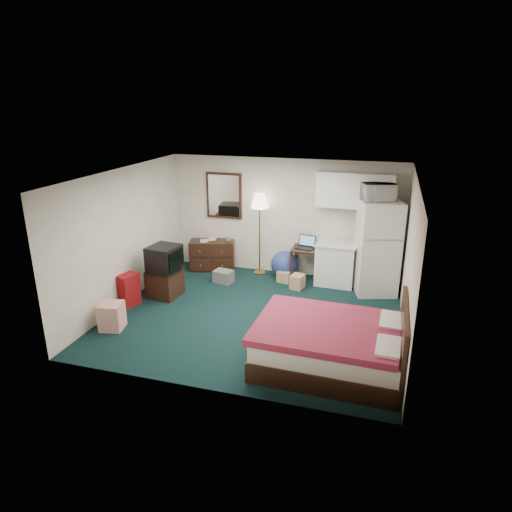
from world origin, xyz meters
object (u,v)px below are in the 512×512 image
(floor_lamp, at_px, (260,234))
(bed, at_px, (329,346))
(dresser, at_px, (212,255))
(kitchen_counter, at_px, (336,264))
(suitcase, at_px, (129,290))
(desk, at_px, (305,264))
(fridge, at_px, (377,248))
(tv_stand, at_px, (165,283))

(floor_lamp, relative_size, bed, 0.88)
(dresser, xyz_separation_m, bed, (3.05, -3.20, -0.01))
(bed, bearing_deg, floor_lamp, 122.85)
(kitchen_counter, relative_size, suitcase, 1.38)
(floor_lamp, bearing_deg, desk, -6.61)
(desk, height_order, suitcase, desk)
(desk, distance_m, fridge, 1.56)
(dresser, relative_size, tv_stand, 1.66)
(dresser, distance_m, bed, 4.42)
(kitchen_counter, xyz_separation_m, fridge, (0.80, -0.19, 0.50))
(kitchen_counter, bearing_deg, bed, -81.95)
(bed, bearing_deg, dresser, 135.42)
(kitchen_counter, bearing_deg, floor_lamp, 177.81)
(desk, height_order, bed, desk)
(dresser, height_order, floor_lamp, floor_lamp)
(kitchen_counter, relative_size, fridge, 0.46)
(suitcase, bearing_deg, bed, 0.26)
(dresser, height_order, fridge, fridge)
(floor_lamp, bearing_deg, tv_stand, -130.21)
(kitchen_counter, bearing_deg, desk, -179.21)
(kitchen_counter, xyz_separation_m, suitcase, (-3.54, -2.15, -0.12))
(bed, distance_m, tv_stand, 3.75)
(suitcase, bearing_deg, fridge, 38.96)
(dresser, distance_m, suitcase, 2.35)
(floor_lamp, xyz_separation_m, fridge, (2.47, -0.33, 0.03))
(suitcase, bearing_deg, dresser, 85.18)
(tv_stand, bearing_deg, suitcase, -120.85)
(fridge, bearing_deg, dresser, 159.93)
(floor_lamp, distance_m, desk, 1.17)
(desk, distance_m, suitcase, 3.62)
(dresser, bearing_deg, kitchen_counter, -16.28)
(kitchen_counter, bearing_deg, dresser, -178.86)
(tv_stand, bearing_deg, bed, -19.69)
(floor_lamp, xyz_separation_m, desk, (1.04, -0.12, -0.53))
(floor_lamp, bearing_deg, fridge, -7.52)
(floor_lamp, relative_size, fridge, 0.96)
(dresser, bearing_deg, fridge, -18.95)
(dresser, relative_size, bed, 0.49)
(fridge, xyz_separation_m, suitcase, (-4.33, -1.96, -0.61))
(tv_stand, bearing_deg, kitchen_counter, 31.74)
(floor_lamp, xyz_separation_m, bed, (1.97, -3.27, -0.57))
(floor_lamp, distance_m, fridge, 2.49)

